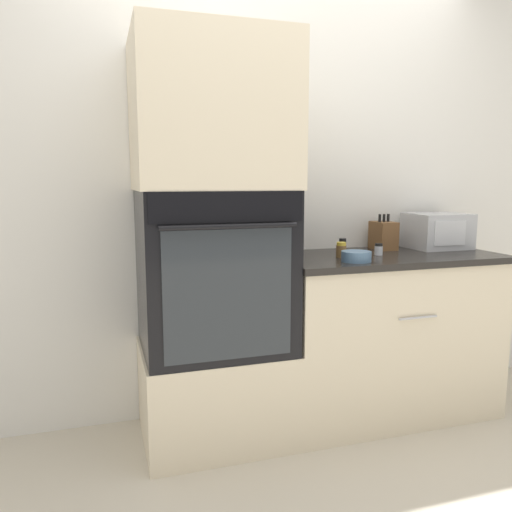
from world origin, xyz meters
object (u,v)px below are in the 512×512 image
Objects in this scene: bowl at (356,256)px; condiment_jar_far at (341,250)px; wall_oven at (214,270)px; microwave at (437,231)px; knife_block at (383,235)px; condiment_jar_near at (342,247)px; condiment_jar_mid at (379,249)px.

condiment_jar_far is at bearing 93.21° from bowl.
wall_oven reaches higher than microwave.
condiment_jar_near is (-0.33, -0.12, -0.04)m from knife_block.
condiment_jar_near is at bearing 59.02° from condiment_jar_far.
knife_block is at bearing 9.31° from wall_oven.
condiment_jar_mid is at bearing -22.45° from condiment_jar_near.
condiment_jar_mid is (-0.49, -0.15, -0.07)m from microwave.
knife_block reaches higher than condiment_jar_mid.
knife_block reaches higher than bowl.
condiment_jar_near is (0.04, 0.23, 0.02)m from bowl.
condiment_jar_near is (0.74, 0.05, 0.08)m from wall_oven.
condiment_jar_near is 0.20m from condiment_jar_mid.
microwave is 0.68m from condiment_jar_near.
microwave is at bearing -7.54° from knife_block.
condiment_jar_near reaches higher than condiment_jar_mid.
condiment_jar_mid is (0.18, -0.07, -0.01)m from condiment_jar_near.
microwave is 3.76× the size of condiment_jar_near.
knife_block is 0.25m from condiment_jar_mid.
bowl is 0.15m from condiment_jar_far.
knife_block is at bearing 28.27° from condiment_jar_far.
wall_oven is 0.92m from condiment_jar_mid.
bowl is at bearing -156.65° from microwave.
wall_oven is 1.42m from microwave.
condiment_jar_far is at bearing -120.98° from condiment_jar_near.
condiment_jar_mid is (0.92, -0.02, 0.07)m from wall_oven.
wall_oven reaches higher than knife_block.
knife_block is 0.35m from condiment_jar_near.
condiment_jar_near is 1.11× the size of condiment_jar_far.
microwave reaches higher than condiment_jar_mid.
wall_oven is 9.83× the size of condiment_jar_far.
wall_oven reaches higher than condiment_jar_near.
wall_oven is at bearing -175.79° from condiment_jar_near.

